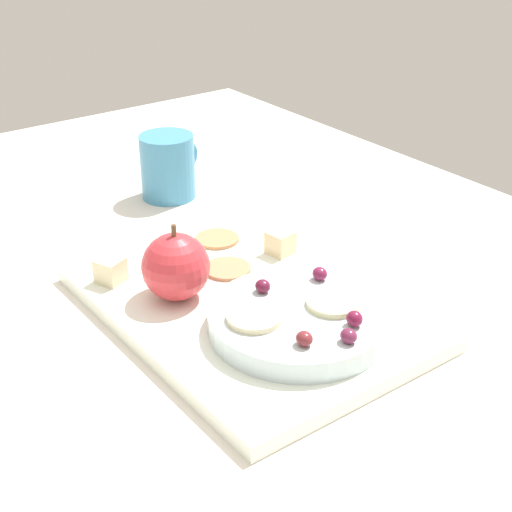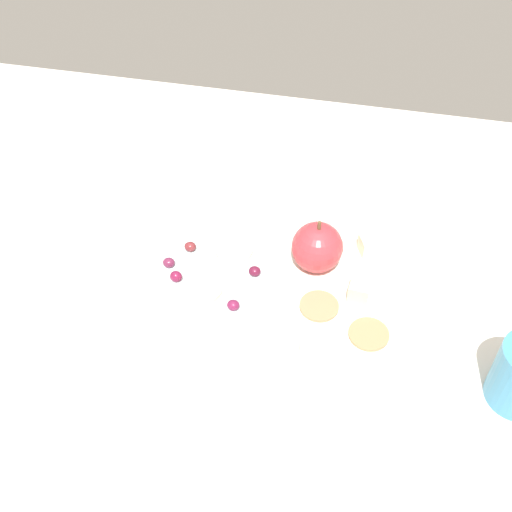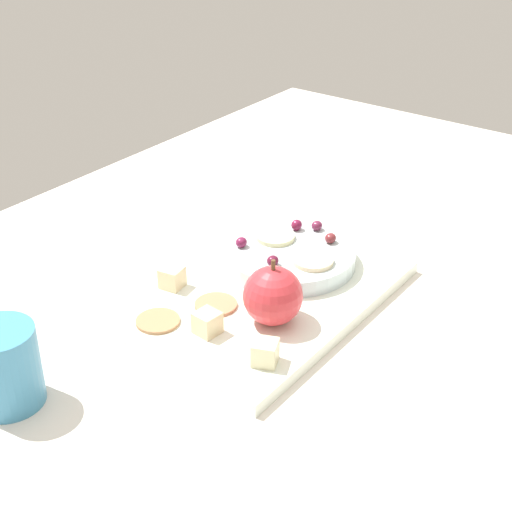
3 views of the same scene
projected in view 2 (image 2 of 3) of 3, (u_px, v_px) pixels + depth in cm
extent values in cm
cube|color=silver|center=(255.00, 302.00, 93.10)|extent=(149.79, 95.98, 4.03)
cube|color=white|center=(274.00, 294.00, 90.46)|extent=(36.55, 25.86, 1.65)
cylinder|color=silver|center=(218.00, 278.00, 89.85)|extent=(17.50, 17.50, 2.21)
sphere|color=#CD323B|center=(317.00, 247.00, 90.42)|extent=(7.08, 7.08, 7.08)
cylinder|color=brown|center=(319.00, 225.00, 87.40)|extent=(0.50, 0.50, 1.20)
cube|color=beige|center=(369.00, 245.00, 93.75)|extent=(3.53, 3.53, 2.69)
cube|color=beige|center=(359.00, 291.00, 88.03)|extent=(2.93, 2.93, 2.69)
cube|color=beige|center=(310.00, 345.00, 82.02)|extent=(3.11, 3.11, 2.69)
cylinder|color=tan|center=(319.00, 306.00, 87.70)|extent=(5.22, 5.22, 0.40)
cylinder|color=tan|center=(369.00, 334.00, 84.59)|extent=(5.22, 5.22, 0.40)
ellipsoid|color=maroon|center=(254.00, 269.00, 88.63)|extent=(1.63, 1.47, 1.35)
ellipsoid|color=maroon|center=(233.00, 305.00, 84.36)|extent=(1.63, 1.47, 1.38)
ellipsoid|color=maroon|center=(169.00, 263.00, 89.38)|extent=(1.63, 1.47, 1.35)
ellipsoid|color=maroon|center=(190.00, 247.00, 91.41)|extent=(1.63, 1.47, 1.36)
ellipsoid|color=maroon|center=(176.00, 276.00, 87.57)|extent=(1.63, 1.47, 1.53)
cylinder|color=beige|center=(203.00, 288.00, 86.80)|extent=(5.26, 5.26, 0.60)
cylinder|color=beige|center=(234.00, 249.00, 91.60)|extent=(5.26, 5.26, 0.60)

